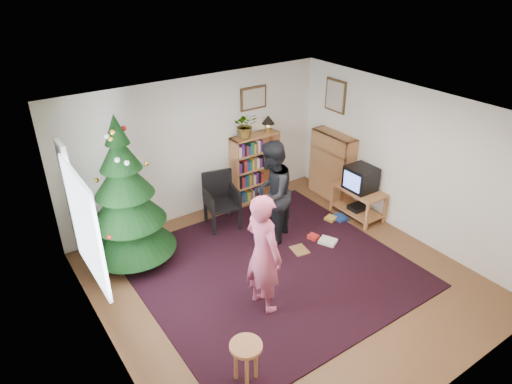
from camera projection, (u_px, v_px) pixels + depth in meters
floor at (284, 280)px, 6.73m from camera, size 5.00×5.00×0.00m
ceiling at (290, 117)px, 5.55m from camera, size 5.00×5.00×0.00m
wall_back at (198, 148)px, 7.96m from camera, size 5.00×0.02×2.50m
wall_front at (449, 314)px, 4.32m from camera, size 5.00×0.02×2.50m
wall_left at (103, 272)px, 4.89m from camera, size 0.02×5.00×2.50m
wall_right at (408, 163)px, 7.39m from camera, size 0.02×5.00×2.50m
rug at (272, 269)px, 6.94m from camera, size 3.80×3.60×0.02m
window_pane at (85, 227)px, 5.22m from camera, size 0.04×1.20×1.40m
curtain at (72, 201)px, 5.75m from camera, size 0.06×0.35×1.60m
picture_back at (253, 98)px, 8.19m from camera, size 0.55×0.03×0.42m
picture_right at (336, 96)px, 8.33m from camera, size 0.03×0.50×0.60m
christmas_tree at (127, 206)px, 6.67m from camera, size 1.32×1.32×2.40m
bookshelf_back at (255, 166)px, 8.66m from camera, size 0.95×0.30×1.30m
bookshelf_right at (332, 165)px, 8.72m from camera, size 0.30×0.95×1.30m
tv_stand at (358, 200)px, 8.20m from camera, size 0.51×0.92×0.55m
crt_tv at (361, 178)px, 7.99m from camera, size 0.45×0.48×0.42m
armchair at (219, 197)px, 7.87m from camera, size 0.63×0.63×0.97m
stool at (246, 354)px, 4.90m from camera, size 0.36×0.36×0.60m
person_standing at (263, 254)px, 5.85m from camera, size 0.45×0.65×1.71m
person_by_chair at (271, 194)px, 7.23m from camera, size 1.08×1.04×1.76m
potted_plant at (246, 125)px, 8.15m from camera, size 0.52×0.49×0.47m
table_lamp at (268, 121)px, 8.41m from camera, size 0.24×0.24×0.32m
floor_clutter at (307, 232)px, 7.79m from camera, size 1.82×1.16×0.08m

